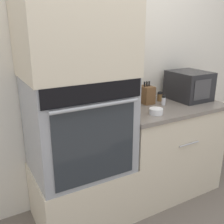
# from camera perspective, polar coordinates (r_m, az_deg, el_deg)

# --- Properties ---
(ground_plane) EXTENTS (12.00, 12.00, 0.00)m
(ground_plane) POSITION_cam_1_polar(r_m,az_deg,el_deg) (2.45, 5.69, -22.66)
(ground_plane) COLOR #6B6056
(wall_back) EXTENTS (8.00, 0.05, 2.50)m
(wall_back) POSITION_cam_1_polar(r_m,az_deg,el_deg) (2.41, -2.07, 9.95)
(wall_back) COLOR silver
(wall_back) RESTS_ON ground_plane
(oven_cabinet_base) EXTENTS (0.77, 0.60, 0.49)m
(oven_cabinet_base) POSITION_cam_1_polar(r_m,az_deg,el_deg) (2.35, -6.62, -16.98)
(oven_cabinet_base) COLOR beige
(oven_cabinet_base) RESTS_ON ground_plane
(wall_oven) EXTENTS (0.75, 0.64, 0.76)m
(wall_oven) POSITION_cam_1_polar(r_m,az_deg,el_deg) (2.06, -7.21, -2.66)
(wall_oven) COLOR #9EA0A5
(wall_oven) RESTS_ON oven_cabinet_base
(oven_cabinet_upper) EXTENTS (0.77, 0.60, 0.69)m
(oven_cabinet_upper) POSITION_cam_1_polar(r_m,az_deg,el_deg) (1.93, -8.14, 17.96)
(oven_cabinet_upper) COLOR beige
(oven_cabinet_upper) RESTS_ON wall_oven
(counter_unit) EXTENTS (1.04, 0.63, 0.90)m
(counter_unit) POSITION_cam_1_polar(r_m,az_deg,el_deg) (2.67, 11.34, -7.67)
(counter_unit) COLOR beige
(counter_unit) RESTS_ON ground_plane
(microwave) EXTENTS (0.34, 0.38, 0.28)m
(microwave) POSITION_cam_1_polar(r_m,az_deg,el_deg) (2.72, 16.40, 5.56)
(microwave) COLOR #232326
(microwave) RESTS_ON counter_unit
(knife_block) EXTENTS (0.11, 0.15, 0.21)m
(knife_block) POSITION_cam_1_polar(r_m,az_deg,el_deg) (2.51, 7.50, 3.79)
(knife_block) COLOR brown
(knife_block) RESTS_ON counter_unit
(bowl) EXTENTS (0.11, 0.11, 0.05)m
(bowl) POSITION_cam_1_polar(r_m,az_deg,el_deg) (2.21, 9.55, 0.16)
(bowl) COLOR white
(bowl) RESTS_ON counter_unit
(condiment_jar_near) EXTENTS (0.05, 0.05, 0.09)m
(condiment_jar_near) POSITION_cam_1_polar(r_m,az_deg,el_deg) (2.61, 10.38, 3.33)
(condiment_jar_near) COLOR brown
(condiment_jar_near) RESTS_ON counter_unit
(condiment_jar_mid) EXTENTS (0.04, 0.04, 0.09)m
(condiment_jar_mid) POSITION_cam_1_polar(r_m,az_deg,el_deg) (2.48, 11.17, 2.51)
(condiment_jar_mid) COLOR silver
(condiment_jar_mid) RESTS_ON counter_unit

